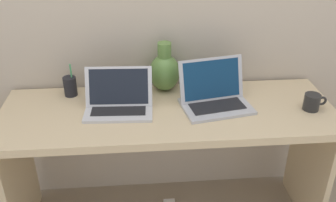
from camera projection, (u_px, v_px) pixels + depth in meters
The scene contains 7 objects.
back_wall at pixel (163, 2), 1.98m from camera, with size 4.40×0.04×2.40m, color #BCAD99.
desk at pixel (168, 134), 1.99m from camera, with size 1.68×0.57×0.74m.
laptop_left at pixel (119, 100), 1.90m from camera, with size 0.34×0.23×0.20m.
laptop_right at pixel (214, 94), 1.94m from camera, with size 0.38×0.30×0.23m.
green_vase at pixel (165, 71), 2.06m from camera, with size 0.17×0.17×0.27m.
coffee_mug at pixel (312, 102), 1.91m from camera, with size 0.12×0.08×0.08m.
pen_cup at pixel (70, 86), 2.03m from camera, with size 0.07×0.07×0.18m.
Camera 1 is at (-0.14, -1.65, 1.72)m, focal length 41.02 mm.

